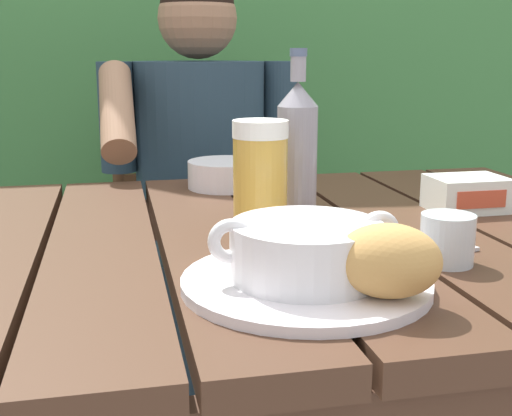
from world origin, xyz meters
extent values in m
cube|color=#482D1E|center=(-0.16, 0.00, 0.73)|extent=(0.15, 0.87, 0.04)
cube|color=#482D1E|center=(0.00, 0.00, 0.73)|extent=(0.15, 0.87, 0.04)
cube|color=#482D1E|center=(0.16, 0.00, 0.73)|extent=(0.15, 0.87, 0.04)
cube|color=#482D1E|center=(0.31, 0.00, 0.73)|extent=(0.15, 0.87, 0.04)
cube|color=#482D1E|center=(0.47, 0.00, 0.73)|extent=(0.15, 0.87, 0.04)
cube|color=#482D1E|center=(0.00, 0.40, 0.67)|extent=(1.35, 0.03, 0.08)
cube|color=#482D1E|center=(0.66, 0.39, 0.35)|extent=(0.06, 0.06, 0.71)
cube|color=#407A3F|center=(0.00, 1.52, 0.99)|extent=(3.71, 0.60, 1.98)
cylinder|color=#4C3823|center=(-0.07, 1.67, 1.00)|extent=(0.10, 0.10, 2.00)
cylinder|color=#4C3823|center=(0.22, 1.67, 0.63)|extent=(0.10, 0.10, 1.26)
cylinder|color=#482C18|center=(0.28, 0.60, 0.23)|extent=(0.04, 0.04, 0.45)
cylinder|color=#482C18|center=(-0.12, 0.60, 0.23)|extent=(0.04, 0.04, 0.45)
cylinder|color=#482C18|center=(0.28, 1.03, 0.23)|extent=(0.04, 0.04, 0.45)
cylinder|color=#482C18|center=(-0.12, 1.03, 0.23)|extent=(0.04, 0.04, 0.45)
cube|color=#482C18|center=(0.08, 0.81, 0.46)|extent=(0.44, 0.47, 0.02)
cylinder|color=#482C18|center=(0.28, 1.03, 0.71)|extent=(0.04, 0.04, 0.51)
cylinder|color=#482C18|center=(-0.12, 1.03, 0.71)|extent=(0.04, 0.04, 0.51)
cube|color=#482C18|center=(0.08, 1.03, 0.63)|extent=(0.40, 0.02, 0.04)
cube|color=#482C18|center=(0.08, 1.03, 0.76)|extent=(0.40, 0.02, 0.04)
cube|color=#482C18|center=(0.08, 1.03, 0.89)|extent=(0.40, 0.02, 0.04)
cylinder|color=#293F4E|center=(0.16, 0.51, 0.23)|extent=(0.11, 0.11, 0.45)
cylinder|color=#293F4E|center=(0.16, 0.61, 0.51)|extent=(0.13, 0.40, 0.13)
cylinder|color=#293F4E|center=(-0.01, 0.51, 0.23)|extent=(0.11, 0.11, 0.45)
cylinder|color=#293F4E|center=(-0.01, 0.61, 0.51)|extent=(0.13, 0.40, 0.13)
cylinder|color=#293F4E|center=(0.08, 0.71, 0.75)|extent=(0.32, 0.32, 0.47)
sphere|color=#966C50|center=(0.08, 0.71, 1.08)|extent=(0.19, 0.19, 0.19)
sphere|color=black|center=(0.08, 0.71, 1.10)|extent=(0.18, 0.18, 0.18)
cylinder|color=#293F4E|center=(0.28, 0.69, 0.85)|extent=(0.08, 0.08, 0.26)
cylinder|color=#293F4E|center=(-0.12, 0.69, 0.85)|extent=(0.08, 0.08, 0.26)
cylinder|color=#966C50|center=(-0.12, 0.53, 0.88)|extent=(0.07, 0.25, 0.21)
cylinder|color=white|center=(0.07, -0.24, 0.75)|extent=(0.28, 0.28, 0.01)
cylinder|color=white|center=(0.07, -0.24, 0.79)|extent=(0.17, 0.17, 0.06)
cylinder|color=#B65520|center=(0.07, -0.24, 0.80)|extent=(0.15, 0.15, 0.01)
torus|color=white|center=(-0.01, -0.24, 0.80)|extent=(0.05, 0.01, 0.05)
torus|color=white|center=(0.16, -0.24, 0.80)|extent=(0.05, 0.01, 0.05)
ellipsoid|color=tan|center=(0.13, -0.32, 0.80)|extent=(0.13, 0.12, 0.08)
cylinder|color=gold|center=(0.06, -0.03, 0.82)|extent=(0.08, 0.08, 0.14)
cylinder|color=white|center=(0.06, -0.03, 0.90)|extent=(0.08, 0.08, 0.02)
cylinder|color=gray|center=(0.14, 0.04, 0.83)|extent=(0.06, 0.06, 0.18)
cone|color=gray|center=(0.14, 0.04, 0.94)|extent=(0.06, 0.06, 0.04)
cylinder|color=gray|center=(0.14, 0.04, 0.98)|extent=(0.02, 0.02, 0.04)
cylinder|color=slate|center=(0.14, 0.04, 1.00)|extent=(0.03, 0.03, 0.01)
cylinder|color=silver|center=(0.27, -0.20, 0.78)|extent=(0.07, 0.07, 0.06)
cube|color=white|center=(0.44, 0.06, 0.77)|extent=(0.12, 0.09, 0.06)
cube|color=#CF4D31|center=(0.44, 0.01, 0.77)|extent=(0.09, 0.00, 0.03)
cube|color=silver|center=(0.27, -0.17, 0.75)|extent=(0.13, 0.05, 0.00)
cube|color=black|center=(0.20, -0.19, 0.75)|extent=(0.07, 0.04, 0.01)
cylinder|color=white|center=(0.08, 0.33, 0.77)|extent=(0.15, 0.15, 0.05)
camera|label=1|loc=(-0.13, -0.91, 1.00)|focal=46.17mm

